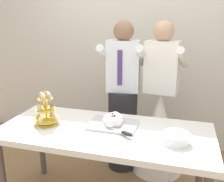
{
  "coord_description": "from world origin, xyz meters",
  "views": [
    {
      "loc": [
        0.61,
        -1.9,
        1.69
      ],
      "look_at": [
        0.02,
        0.15,
        1.07
      ],
      "focal_mm": 41.2,
      "sensor_mm": 36.0,
      "label": 1
    }
  ],
  "objects_px": {
    "plate_stack": "(176,138)",
    "person_groom": "(123,106)",
    "person_bride": "(159,122)",
    "dessert_table": "(104,138)",
    "cupcake_stand": "(46,111)",
    "main_cake_tray": "(113,121)"
  },
  "relations": [
    {
      "from": "cupcake_stand",
      "to": "person_bride",
      "type": "bearing_deg",
      "value": 40.52
    },
    {
      "from": "cupcake_stand",
      "to": "main_cake_tray",
      "type": "xyz_separation_m",
      "value": [
        0.58,
        0.12,
        -0.08
      ]
    },
    {
      "from": "main_cake_tray",
      "to": "person_groom",
      "type": "height_order",
      "value": "person_groom"
    },
    {
      "from": "cupcake_stand",
      "to": "main_cake_tray",
      "type": "relative_size",
      "value": 0.73
    },
    {
      "from": "person_groom",
      "to": "person_bride",
      "type": "height_order",
      "value": "same"
    },
    {
      "from": "dessert_table",
      "to": "main_cake_tray",
      "type": "relative_size",
      "value": 4.28
    },
    {
      "from": "dessert_table",
      "to": "person_bride",
      "type": "distance_m",
      "value": 0.86
    },
    {
      "from": "plate_stack",
      "to": "person_groom",
      "type": "relative_size",
      "value": 0.13
    },
    {
      "from": "dessert_table",
      "to": "main_cake_tray",
      "type": "xyz_separation_m",
      "value": [
        0.05,
        0.09,
        0.12
      ]
    },
    {
      "from": "cupcake_stand",
      "to": "person_groom",
      "type": "xyz_separation_m",
      "value": [
        0.51,
        0.73,
        -0.15
      ]
    },
    {
      "from": "person_bride",
      "to": "person_groom",
      "type": "bearing_deg",
      "value": -173.3
    },
    {
      "from": "main_cake_tray",
      "to": "plate_stack",
      "type": "bearing_deg",
      "value": -17.25
    },
    {
      "from": "cupcake_stand",
      "to": "person_groom",
      "type": "bearing_deg",
      "value": 54.99
    },
    {
      "from": "main_cake_tray",
      "to": "person_groom",
      "type": "bearing_deg",
      "value": 95.7
    },
    {
      "from": "plate_stack",
      "to": "person_bride",
      "type": "bearing_deg",
      "value": 103.56
    },
    {
      "from": "main_cake_tray",
      "to": "person_bride",
      "type": "height_order",
      "value": "person_bride"
    },
    {
      "from": "plate_stack",
      "to": "main_cake_tray",
      "type": "bearing_deg",
      "value": 162.75
    },
    {
      "from": "cupcake_stand",
      "to": "person_groom",
      "type": "distance_m",
      "value": 0.91
    },
    {
      "from": "main_cake_tray",
      "to": "person_groom",
      "type": "distance_m",
      "value": 0.62
    },
    {
      "from": "dessert_table",
      "to": "person_bride",
      "type": "bearing_deg",
      "value": 62.73
    },
    {
      "from": "plate_stack",
      "to": "cupcake_stand",
      "type": "bearing_deg",
      "value": 177.52
    },
    {
      "from": "person_bride",
      "to": "main_cake_tray",
      "type": "bearing_deg",
      "value": -117.08
    }
  ]
}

